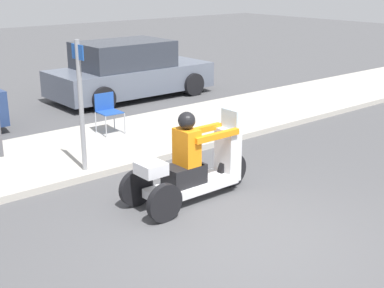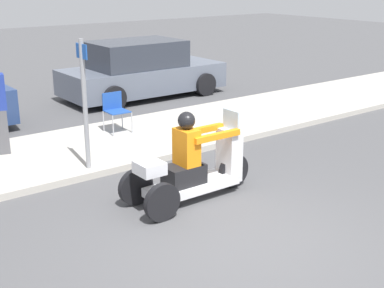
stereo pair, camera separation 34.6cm
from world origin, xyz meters
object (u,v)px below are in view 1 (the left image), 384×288
(parked_car_lot_far, at_px, (129,71))
(folding_chair_curbside, at_px, (107,109))
(street_sign, at_px, (81,101))
(motorcycle_trike, at_px, (193,169))

(parked_car_lot_far, bearing_deg, folding_chair_curbside, -129.87)
(folding_chair_curbside, height_order, street_sign, street_sign)
(motorcycle_trike, relative_size, parked_car_lot_far, 0.48)
(motorcycle_trike, bearing_deg, street_sign, 112.35)
(folding_chair_curbside, height_order, parked_car_lot_far, parked_car_lot_far)
(folding_chair_curbside, distance_m, street_sign, 2.37)
(parked_car_lot_far, bearing_deg, motorcycle_trike, -115.70)
(motorcycle_trike, height_order, street_sign, street_sign)
(motorcycle_trike, relative_size, street_sign, 0.99)
(parked_car_lot_far, height_order, street_sign, street_sign)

